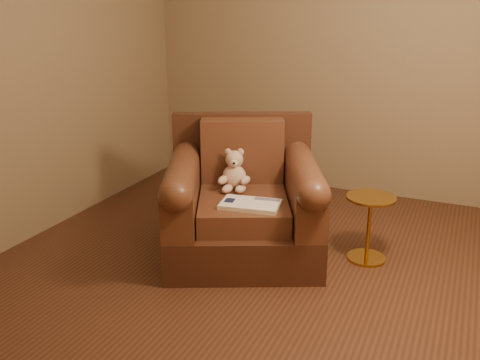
% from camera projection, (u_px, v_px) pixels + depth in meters
% --- Properties ---
extents(floor, '(4.00, 4.00, 0.00)m').
position_uv_depth(floor, '(273.00, 279.00, 3.63)').
color(floor, '#4E2B1B').
rests_on(floor, ground).
extents(room, '(4.02, 4.02, 2.71)m').
position_uv_depth(room, '(279.00, 15.00, 3.08)').
color(room, '#8E7757').
rests_on(room, ground).
extents(armchair, '(1.41, 1.38, 0.97)m').
position_uv_depth(armchair, '(243.00, 204.00, 3.93)').
color(armchair, '#412215').
rests_on(armchair, floor).
extents(teddy_bear, '(0.23, 0.26, 0.31)m').
position_uv_depth(teddy_bear, '(234.00, 174.00, 3.95)').
color(teddy_bear, beige).
rests_on(teddy_bear, armchair).
extents(guidebook, '(0.43, 0.30, 0.03)m').
position_uv_depth(guidebook, '(250.00, 204.00, 3.63)').
color(guidebook, beige).
rests_on(guidebook, armchair).
extents(side_table, '(0.35, 0.35, 0.49)m').
position_uv_depth(side_table, '(369.00, 226.00, 3.82)').
color(side_table, '#C18D35').
rests_on(side_table, floor).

